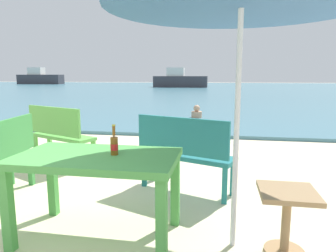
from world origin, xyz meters
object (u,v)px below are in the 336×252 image
beer_bottle_amber (114,144)px  bench_green_left (59,132)px  swimmer_person (197,113)px  boat_tanker (40,78)px  bench_teal_center (184,150)px  boat_fishing_trawler (180,80)px  side_table_wood (287,212)px  bench_green_right (0,156)px  picnic_table_green (97,167)px

beer_bottle_amber → bench_green_left: bearing=129.6°
swimmer_person → boat_tanker: boat_tanker is taller
bench_teal_center → boat_fishing_trawler: boat_fishing_trawler is taller
boat_tanker → boat_fishing_trawler: size_ratio=1.15×
swimmer_person → side_table_wood: bearing=-80.0°
bench_green_right → boat_fishing_trawler: (-2.29, 32.01, 0.33)m
swimmer_person → boat_tanker: bearing=128.5°
bench_green_right → boat_fishing_trawler: 32.09m
bench_green_left → bench_green_right: 1.50m
side_table_wood → boat_tanker: bearing=124.4°
picnic_table_green → swimmer_person: (0.28, 7.44, -0.41)m
swimmer_person → beer_bottle_amber: bearing=-91.0°
beer_bottle_amber → boat_tanker: 49.84m
bench_teal_center → swimmer_person: bearing=93.2°
picnic_table_green → boat_tanker: bearing=122.9°
bench_teal_center → swimmer_person: bench_teal_center is taller
picnic_table_green → bench_green_left: (-1.51, 2.04, -0.11)m
bench_green_right → bench_green_left: bearing=94.5°
beer_bottle_amber → bench_green_left: (-1.66, 2.01, -0.31)m
picnic_table_green → beer_bottle_amber: beer_bottle_amber is taller
bench_green_left → swimmer_person: bearing=71.7°
bench_teal_center → swimmer_person: 6.27m
beer_bottle_amber → boat_fishing_trawler: size_ratio=0.04×
bench_teal_center → boat_tanker: boat_tanker is taller
picnic_table_green → side_table_wood: (1.59, 0.01, -0.30)m
bench_green_left → bench_teal_center: bearing=-21.9°
bench_green_right → boat_tanker: boat_tanker is taller
bench_green_left → bench_green_right: same height
boat_tanker → boat_fishing_trawler: boat_tanker is taller
bench_green_left → boat_tanker: 47.25m
bench_green_left → boat_tanker: size_ratio=0.18×
boat_tanker → side_table_wood: bearing=-55.6°
bench_teal_center → bench_green_left: (-2.14, 0.86, 0.00)m
bench_green_right → bench_teal_center: bearing=17.6°
side_table_wood → bench_green_left: bench_green_left is taller
picnic_table_green → bench_green_right: 1.50m
bench_teal_center → boat_fishing_trawler: 31.66m
side_table_wood → bench_green_right: bench_green_right is taller
boat_tanker → boat_fishing_trawler: 25.11m
boat_tanker → bench_green_right: bearing=-58.2°
bench_teal_center → boat_fishing_trawler: (-4.30, 31.37, 0.33)m
boat_fishing_trawler → side_table_wood: bearing=-80.8°
bench_green_right → boat_tanker: size_ratio=0.18×
beer_bottle_amber → swimmer_person: size_ratio=0.65×
beer_bottle_amber → side_table_wood: beer_bottle_amber is taller
bench_green_right → swimmer_person: size_ratio=3.02×
beer_bottle_amber → boat_fishing_trawler: boat_fishing_trawler is taller
bench_teal_center → side_table_wood: bearing=-50.5°
bench_teal_center → bench_green_left: same height
picnic_table_green → bench_green_right: bearing=158.7°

